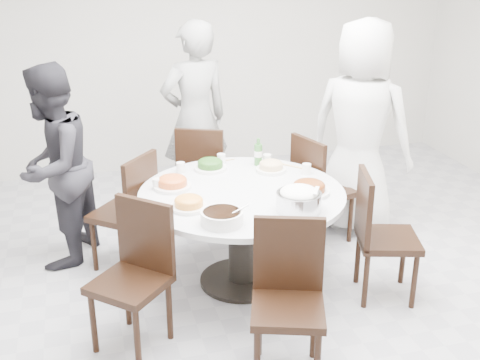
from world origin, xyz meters
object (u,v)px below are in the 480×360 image
object	(u,v)px
chair_s	(288,306)
soup_bowl	(222,217)
dining_table	(242,238)
beverage_bottle	(258,152)
rice_bowl	(299,202)
chair_sw	(129,281)
chair_n	(205,174)
chair_ne	(324,189)
diner_right	(360,128)
diner_left	(53,167)
chair_nw	(122,211)
diner_middle	(195,119)
chair_se	(388,237)

from	to	relation	value
chair_s	soup_bowl	world-z (taller)	chair_s
dining_table	beverage_bottle	world-z (taller)	beverage_bottle
rice_bowl	chair_sw	bearing A→B (deg)	-173.28
chair_s	chair_n	bearing A→B (deg)	109.21
chair_ne	soup_bowl	xyz separation A→B (m)	(-1.14, -0.99, 0.32)
diner_right	diner_left	size ratio (longest dim) A/B	1.16
dining_table	diner_right	size ratio (longest dim) A/B	0.80
chair_nw	dining_table	bearing A→B (deg)	99.15
chair_sw	diner_middle	distance (m)	2.21
soup_bowl	beverage_bottle	world-z (taller)	beverage_bottle
dining_table	chair_ne	world-z (taller)	chair_ne
chair_ne	chair_s	distance (m)	1.83
chair_sw	soup_bowl	size ratio (longest dim) A/B	3.44
diner_right	rice_bowl	xyz separation A→B (m)	(-0.97, -1.09, -0.12)
diner_middle	diner_left	distance (m)	1.45
chair_ne	chair_n	distance (m)	1.10
soup_bowl	beverage_bottle	size ratio (longest dim) A/B	1.23
chair_ne	soup_bowl	distance (m)	1.54
dining_table	chair_ne	size ratio (longest dim) A/B	1.58
chair_sw	diner_left	distance (m)	1.41
chair_n	diner_right	bearing A→B (deg)	-175.62
chair_s	rice_bowl	xyz separation A→B (m)	(0.30, 0.66, 0.34)
dining_table	diner_middle	xyz separation A→B (m)	(-0.05, 1.43, 0.53)
diner_right	rice_bowl	distance (m)	1.46
chair_nw	diner_left	world-z (taller)	diner_left
chair_sw	diner_right	distance (m)	2.50
diner_right	diner_middle	world-z (taller)	diner_right
chair_se	chair_nw	bearing A→B (deg)	78.55
chair_n	chair_nw	xyz separation A→B (m)	(-0.80, -0.63, 0.00)
chair_se	diner_middle	world-z (taller)	diner_middle
chair_sw	chair_s	size ratio (longest dim) A/B	1.00
dining_table	soup_bowl	world-z (taller)	soup_bowl
chair_n	soup_bowl	world-z (taller)	chair_n
diner_right	diner_middle	bearing A→B (deg)	14.75
rice_bowl	diner_middle	bearing A→B (deg)	99.84
chair_s	diner_right	world-z (taller)	diner_right
chair_n	chair_s	xyz separation A→B (m)	(0.00, -2.22, 0.00)
chair_n	diner_left	size ratio (longest dim) A/B	0.59
chair_sw	dining_table	bearing A→B (deg)	76.17
chair_nw	rice_bowl	size ratio (longest dim) A/B	3.13
chair_nw	chair_se	size ratio (longest dim) A/B	1.00
chair_s	chair_sw	bearing A→B (deg)	167.46
diner_right	beverage_bottle	world-z (taller)	diner_right
diner_middle	diner_left	bearing A→B (deg)	16.75
chair_se	diner_right	xyz separation A→B (m)	(0.29, 1.11, 0.46)
dining_table	chair_nw	size ratio (longest dim) A/B	1.58
dining_table	diner_left	xyz separation A→B (m)	(-1.32, 0.74, 0.43)
diner_middle	beverage_bottle	xyz separation A→B (m)	(0.33, -0.93, -0.04)
chair_n	chair_s	bearing A→B (deg)	114.53
chair_ne	chair_nw	bearing A→B (deg)	73.21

